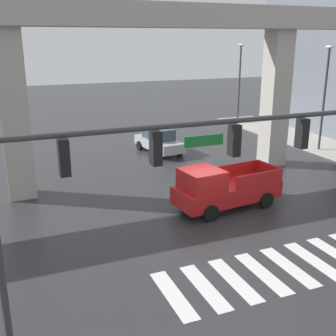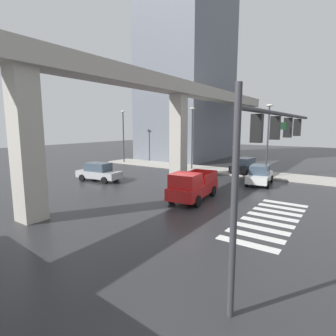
% 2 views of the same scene
% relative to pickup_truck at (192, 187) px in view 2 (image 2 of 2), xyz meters
% --- Properties ---
extents(ground_plane, '(120.00, 120.00, 0.00)m').
position_rel_pickup_truck_xyz_m(ground_plane, '(-0.97, -0.17, -0.99)').
color(ground_plane, '#2D2D30').
extents(crosswalk_stripes, '(8.25, 2.80, 0.01)m').
position_rel_pickup_truck_xyz_m(crosswalk_stripes, '(-0.97, -5.53, -0.98)').
color(crosswalk_stripes, silver).
rests_on(crosswalk_stripes, ground).
extents(elevated_overpass, '(59.88, 2.05, 9.38)m').
position_rel_pickup_truck_xyz_m(elevated_overpass, '(-0.97, 5.30, 7.05)').
color(elevated_overpass, '#ADA89E').
rests_on(elevated_overpass, ground).
extents(office_building, '(14.59, 10.40, 46.51)m').
position_rel_pickup_truck_xyz_m(office_building, '(22.07, 13.47, 22.27)').
color(office_building, slate).
rests_on(office_building, ground).
extents(sidewalk_east, '(4.00, 36.00, 0.15)m').
position_rel_pickup_truck_xyz_m(sidewalk_east, '(12.77, 1.83, -0.91)').
color(sidewalk_east, '#ADA89E').
rests_on(sidewalk_east, ground).
extents(pickup_truck, '(5.29, 2.53, 2.08)m').
position_rel_pickup_truck_xyz_m(pickup_truck, '(0.00, 0.00, 0.00)').
color(pickup_truck, red).
rests_on(pickup_truck, ground).
extents(sedan_silver, '(2.40, 4.50, 1.72)m').
position_rel_pickup_truck_xyz_m(sedan_silver, '(0.99, 10.64, -0.14)').
color(sedan_silver, '#A8AAAF').
rests_on(sedan_silver, ground).
extents(sedan_white, '(4.50, 2.40, 1.72)m').
position_rel_pickup_truck_xyz_m(sedan_white, '(8.11, -2.31, -0.14)').
color(sedan_white, silver).
rests_on(sedan_white, ground).
extents(sedan_black, '(4.44, 2.24, 1.72)m').
position_rel_pickup_truck_xyz_m(sedan_black, '(12.86, 0.64, -0.14)').
color(sedan_black, black).
rests_on(sedan_black, ground).
extents(traffic_signal_mast, '(10.89, 0.32, 6.20)m').
position_rel_pickup_truck_xyz_m(traffic_signal_mast, '(-5.93, -6.66, 3.69)').
color(traffic_signal_mast, '#38383D').
rests_on(traffic_signal_mast, ground).
extents(street_lamp_near_corner, '(0.44, 0.70, 7.24)m').
position_rel_pickup_truck_xyz_m(street_lamp_near_corner, '(11.57, -1.93, 3.57)').
color(street_lamp_near_corner, '#38383D').
rests_on(street_lamp_near_corner, ground).
extents(street_lamp_mid_block, '(0.44, 0.70, 7.24)m').
position_rel_pickup_truck_xyz_m(street_lamp_mid_block, '(11.57, 6.60, 3.57)').
color(street_lamp_mid_block, '#38383D').
rests_on(street_lamp_mid_block, ground).
extents(street_lamp_far_north, '(0.44, 0.70, 7.24)m').
position_rel_pickup_truck_xyz_m(street_lamp_far_north, '(11.57, 17.52, 3.57)').
color(street_lamp_far_north, '#38383D').
rests_on(street_lamp_far_north, ground).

